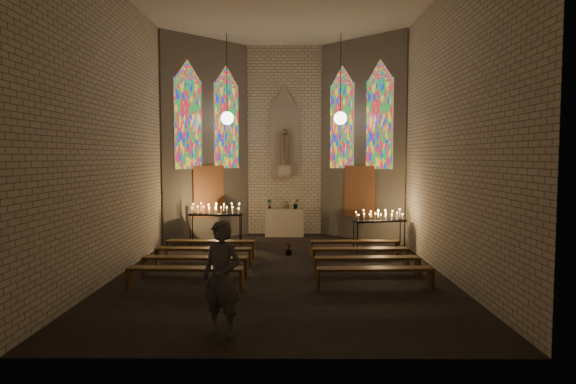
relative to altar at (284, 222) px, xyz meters
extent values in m
plane|color=black|center=(0.00, -5.45, -0.50)|extent=(12.00, 12.00, 0.00)
cube|color=beige|center=(0.00, 0.55, 3.00)|extent=(8.00, 0.02, 7.00)
cube|color=beige|center=(0.00, -11.45, 3.00)|extent=(8.00, 0.02, 7.00)
cube|color=beige|center=(-4.00, -5.45, 3.00)|extent=(0.02, 12.00, 7.00)
cube|color=beige|center=(4.00, -5.45, 3.00)|extent=(0.02, 12.00, 7.00)
cube|color=beige|center=(-2.75, -0.70, 3.00)|extent=(2.72, 2.72, 7.00)
cube|color=beige|center=(2.75, -0.70, 3.00)|extent=(2.72, 2.72, 7.00)
cube|color=#4C3F8C|center=(-3.21, -1.39, 3.50)|extent=(0.78, 0.78, 3.00)
cube|color=#4C3F8C|center=(-2.06, -0.24, 3.50)|extent=(0.78, 0.78, 3.00)
cube|color=#4C3F8C|center=(2.06, -0.24, 3.50)|extent=(0.78, 0.78, 3.00)
cube|color=#4C3F8C|center=(3.21, -1.39, 3.50)|extent=(0.78, 0.78, 3.00)
cube|color=brown|center=(-2.63, -0.82, 1.20)|extent=(0.95, 0.95, 1.80)
cube|color=brown|center=(2.63, -0.82, 1.20)|extent=(0.95, 0.95, 1.80)
cube|color=gray|center=(0.00, 0.47, 3.00)|extent=(1.00, 0.12, 2.60)
cone|color=gray|center=(0.00, 0.47, 4.65)|extent=(1.00, 1.00, 0.80)
cube|color=#BFB49C|center=(0.00, 0.33, 1.90)|extent=(0.45, 0.30, 0.40)
cylinder|color=brown|center=(0.00, 0.33, 2.65)|extent=(0.36, 0.36, 1.10)
sphere|color=brown|center=(0.00, 0.33, 3.30)|extent=(0.26, 0.26, 0.26)
sphere|color=white|center=(-1.90, -1.35, 3.70)|extent=(0.44, 0.44, 0.44)
cylinder|color=black|center=(-1.90, -1.35, 5.10)|extent=(0.02, 0.02, 2.80)
sphere|color=white|center=(1.90, -1.35, 3.70)|extent=(0.44, 0.44, 0.44)
cylinder|color=black|center=(1.90, -1.35, 5.10)|extent=(0.02, 0.02, 2.80)
cube|color=#BFB49C|center=(0.00, 0.00, 0.00)|extent=(1.40, 0.60, 1.00)
imported|color=#4C723F|center=(-0.55, 0.01, 0.68)|extent=(0.20, 0.14, 0.35)
imported|color=#4C723F|center=(0.12, 0.08, 0.67)|extent=(0.35, 0.32, 0.34)
imported|color=#4C723F|center=(0.43, -0.04, 0.70)|extent=(0.25, 0.21, 0.39)
imported|color=#4C723F|center=(0.17, -3.64, -0.32)|extent=(0.24, 0.24, 0.37)
cube|color=black|center=(-2.23, -1.91, 0.51)|extent=(1.77, 0.49, 0.05)
cylinder|color=black|center=(-3.06, -2.04, -0.01)|extent=(0.03, 0.03, 0.99)
cylinder|color=black|center=(-1.42, -2.11, -0.01)|extent=(0.03, 0.03, 0.99)
cylinder|color=black|center=(-3.05, -1.71, -0.01)|extent=(0.03, 0.03, 0.99)
cylinder|color=black|center=(-1.41, -1.78, -0.01)|extent=(0.03, 0.03, 0.99)
cube|color=black|center=(2.95, -3.07, 0.44)|extent=(1.69, 0.76, 0.05)
cylinder|color=black|center=(2.24, -3.40, -0.04)|extent=(0.03, 0.03, 0.92)
cylinder|color=black|center=(3.74, -3.04, -0.04)|extent=(0.03, 0.03, 0.92)
cylinder|color=black|center=(2.17, -3.10, -0.04)|extent=(0.03, 0.03, 0.92)
cylinder|color=black|center=(3.67, -2.74, -0.04)|extent=(0.03, 0.03, 0.92)
cube|color=#4F3516|center=(-2.08, -3.98, -0.04)|extent=(2.57, 0.47, 0.06)
cube|color=#4F3516|center=(-3.33, -3.93, -0.27)|extent=(0.08, 0.36, 0.46)
cube|color=#4F3516|center=(-0.84, -4.03, -0.27)|extent=(0.08, 0.36, 0.46)
cube|color=#4F3516|center=(2.08, -3.98, -0.04)|extent=(2.57, 0.47, 0.06)
cube|color=#4F3516|center=(0.84, -4.03, -0.27)|extent=(0.08, 0.36, 0.46)
cube|color=#4F3516|center=(3.33, -3.93, -0.27)|extent=(0.08, 0.36, 0.46)
cube|color=#4F3516|center=(-2.08, -5.18, -0.04)|extent=(2.57, 0.47, 0.06)
cube|color=#4F3516|center=(-3.33, -5.13, -0.27)|extent=(0.08, 0.36, 0.46)
cube|color=#4F3516|center=(-0.84, -5.23, -0.27)|extent=(0.08, 0.36, 0.46)
cube|color=#4F3516|center=(2.08, -5.18, -0.04)|extent=(2.57, 0.47, 0.06)
cube|color=#4F3516|center=(0.84, -5.23, -0.27)|extent=(0.08, 0.36, 0.46)
cube|color=#4F3516|center=(3.33, -5.13, -0.27)|extent=(0.08, 0.36, 0.46)
cube|color=#4F3516|center=(-2.08, -6.38, -0.04)|extent=(2.57, 0.47, 0.06)
cube|color=#4F3516|center=(-3.33, -6.33, -0.27)|extent=(0.08, 0.36, 0.46)
cube|color=#4F3516|center=(-0.84, -6.43, -0.27)|extent=(0.08, 0.36, 0.46)
cube|color=#4F3516|center=(2.08, -6.38, -0.04)|extent=(2.57, 0.47, 0.06)
cube|color=#4F3516|center=(0.84, -6.43, -0.27)|extent=(0.08, 0.36, 0.46)
cube|color=#4F3516|center=(3.33, -6.33, -0.27)|extent=(0.08, 0.36, 0.46)
cube|color=#4F3516|center=(-2.08, -7.58, -0.04)|extent=(2.57, 0.47, 0.06)
cube|color=#4F3516|center=(-3.33, -7.53, -0.27)|extent=(0.08, 0.36, 0.46)
cube|color=#4F3516|center=(-0.84, -7.63, -0.27)|extent=(0.08, 0.36, 0.46)
cube|color=#4F3516|center=(2.08, -7.58, -0.04)|extent=(2.57, 0.47, 0.06)
cube|color=#4F3516|center=(0.84, -7.63, -0.27)|extent=(0.08, 0.36, 0.46)
cube|color=#4F3516|center=(3.33, -7.53, -0.27)|extent=(0.08, 0.36, 0.46)
imported|color=#4D4D57|center=(-0.88, -10.46, 0.44)|extent=(0.81, 0.68, 1.89)
camera|label=1|loc=(0.24, -18.68, 2.43)|focal=32.00mm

